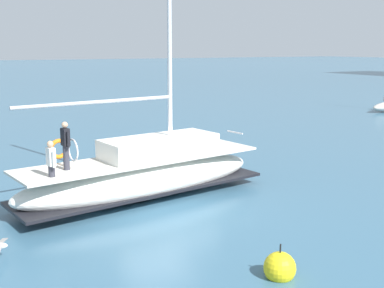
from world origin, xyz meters
The scene contains 4 objects.
ground_plane centered at (0.00, 0.00, 0.00)m, with size 400.00×400.00×0.00m, color #38607A.
main_sailboat centered at (-1.00, 0.00, 0.90)m, with size 3.81×9.85×11.88m.
seagull centered at (2.13, -5.42, 0.36)m, with size 1.26×0.55×0.18m.
mooring_buoy centered at (6.41, 0.26, 0.23)m, with size 0.78×0.78×0.99m.
Camera 1 is at (15.07, -6.84, 5.39)m, focal length 46.51 mm.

